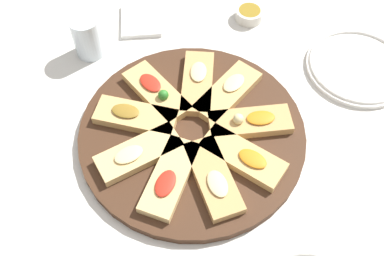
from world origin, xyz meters
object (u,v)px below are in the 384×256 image
at_px(plate_left, 358,66).
at_px(dipping_bowl, 249,14).
at_px(serving_board, 192,133).
at_px(water_glass, 87,37).
at_px(napkin_stack, 141,20).

xyz_separation_m(plate_left, dipping_bowl, (-0.14, -0.24, 0.01)).
distance_m(serving_board, water_glass, 0.32).
relative_size(water_glass, napkin_stack, 0.88).
distance_m(plate_left, dipping_bowl, 0.28).
bearing_deg(water_glass, napkin_stack, 138.15).
height_order(plate_left, napkin_stack, plate_left).
distance_m(serving_board, napkin_stack, 0.34).
bearing_deg(napkin_stack, water_glass, -41.85).
bearing_deg(dipping_bowl, serving_board, -16.15).
xyz_separation_m(water_glass, dipping_bowl, (-0.14, 0.35, -0.03)).
bearing_deg(water_glass, plate_left, 90.94).
height_order(serving_board, napkin_stack, serving_board).
xyz_separation_m(serving_board, dipping_bowl, (-0.35, 0.10, 0.00)).
xyz_separation_m(plate_left, napkin_stack, (-0.10, -0.49, -0.00)).
relative_size(plate_left, water_glass, 2.33).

